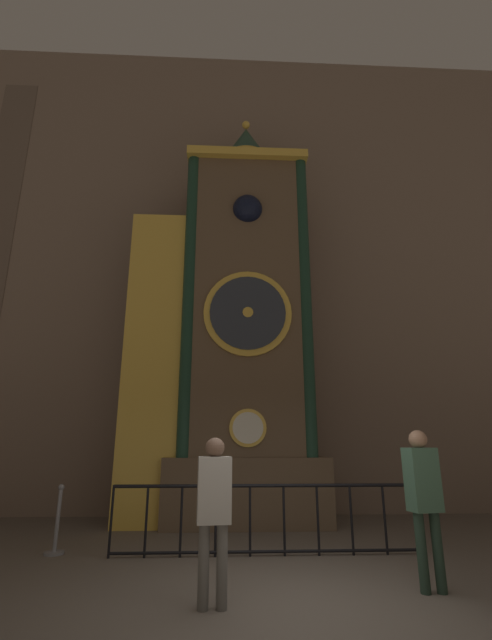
% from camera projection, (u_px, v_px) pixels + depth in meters
% --- Properties ---
extents(ground_plane, '(28.00, 28.00, 0.00)m').
position_uv_depth(ground_plane, '(295.00, 613.00, 4.03)').
color(ground_plane, brown).
extents(cathedral_back_wall, '(24.00, 0.32, 12.64)m').
position_uv_depth(cathedral_back_wall, '(249.00, 255.00, 11.28)').
color(cathedral_back_wall, '#7A6656').
rests_on(cathedral_back_wall, ground_plane).
extents(clock_tower, '(4.14, 1.79, 9.52)m').
position_uv_depth(clock_tower, '(228.00, 328.00, 9.47)').
color(clock_tower, brown).
rests_on(clock_tower, ground_plane).
extents(railing_fence, '(4.47, 0.05, 0.96)m').
position_uv_depth(railing_fence, '(267.00, 515.00, 6.17)').
color(railing_fence, black).
rests_on(railing_fence, ground_plane).
extents(visitor_near, '(0.36, 0.25, 1.59)m').
position_uv_depth(visitor_near, '(214.00, 503.00, 4.35)').
color(visitor_near, '#58554F').
rests_on(visitor_near, ground_plane).
extents(visitor_far, '(0.38, 0.28, 1.68)m').
position_uv_depth(visitor_far, '(423.00, 492.00, 4.81)').
color(visitor_far, '#213427').
rests_on(visitor_far, ground_plane).
extents(stanchion_post, '(0.28, 0.28, 0.95)m').
position_uv_depth(stanchion_post, '(56.00, 531.00, 6.21)').
color(stanchion_post, gray).
rests_on(stanchion_post, ground_plane).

